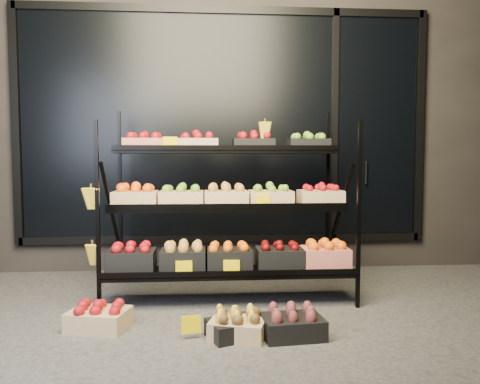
{
  "coord_description": "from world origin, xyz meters",
  "views": [
    {
      "loc": [
        -0.19,
        -3.45,
        1.2
      ],
      "look_at": [
        0.1,
        0.55,
        0.92
      ],
      "focal_mm": 35.0,
      "sensor_mm": 36.0,
      "label": 1
    }
  ],
  "objects": [
    {
      "name": "building",
      "position": [
        0.0,
        2.59,
        1.75
      ],
      "size": [
        6.0,
        2.08,
        3.5
      ],
      "color": "#2D2826",
      "rests_on": "ground"
    },
    {
      "name": "floor_crate_right",
      "position": [
        0.38,
        -0.41,
        0.09
      ],
      "size": [
        0.43,
        0.34,
        0.2
      ],
      "rotation": [
        0.0,
        0.0,
        0.11
      ],
      "color": "black",
      "rests_on": "ground"
    },
    {
      "name": "ground",
      "position": [
        0.0,
        0.0,
        0.0
      ],
      "size": [
        24.0,
        24.0,
        0.0
      ],
      "primitive_type": "plane",
      "color": "#514F4C",
      "rests_on": "ground"
    },
    {
      "name": "tag_floor_a",
      "position": [
        -0.3,
        -0.4,
        0.06
      ],
      "size": [
        0.13,
        0.01,
        0.12
      ],
      "primitive_type": "cube",
      "color": "#E8C600",
      "rests_on": "ground"
    },
    {
      "name": "floor_crate_midright",
      "position": [
        0.01,
        -0.39,
        0.09
      ],
      "size": [
        0.42,
        0.36,
        0.19
      ],
      "rotation": [
        0.0,
        0.0,
        -0.28
      ],
      "color": "tan",
      "rests_on": "ground"
    },
    {
      "name": "display_rack",
      "position": [
        -0.01,
        0.6,
        0.79
      ],
      "size": [
        2.18,
        1.02,
        1.66
      ],
      "color": "black",
      "rests_on": "ground"
    },
    {
      "name": "floor_crate_left",
      "position": [
        -0.95,
        -0.16,
        0.09
      ],
      "size": [
        0.45,
        0.38,
        0.2
      ],
      "rotation": [
        0.0,
        0.0,
        -0.23
      ],
      "color": "tan",
      "rests_on": "ground"
    },
    {
      "name": "floor_crate_midleft",
      "position": [
        -0.0,
        -0.38,
        0.09
      ],
      "size": [
        0.42,
        0.37,
        0.18
      ],
      "rotation": [
        0.0,
        0.0,
        0.38
      ],
      "color": "black",
      "rests_on": "ground"
    }
  ]
}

